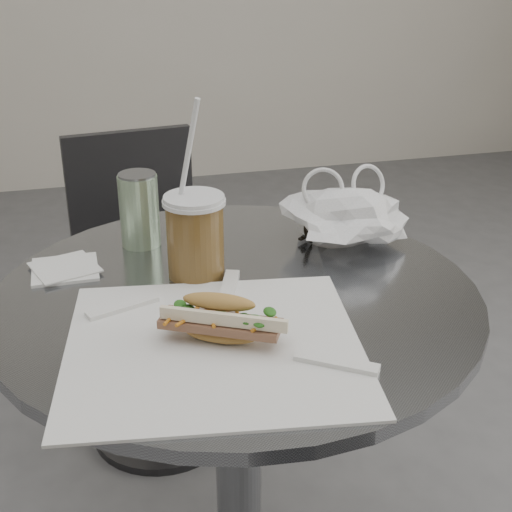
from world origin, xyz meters
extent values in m
cylinder|color=slate|center=(0.00, 0.20, 0.37)|extent=(0.08, 0.08, 0.71)
cylinder|color=slate|center=(0.00, 0.20, 0.73)|extent=(0.76, 0.76, 0.02)
cylinder|color=#2B2B2E|center=(-0.07, 0.83, 0.01)|extent=(0.37, 0.37, 0.02)
cylinder|color=#2B2B2E|center=(-0.07, 0.83, 0.25)|extent=(0.07, 0.07, 0.49)
cylinder|color=#2B2B2E|center=(-0.07, 0.83, 0.49)|extent=(0.42, 0.42, 0.02)
cube|color=#2B2B2E|center=(-0.09, 1.03, 0.65)|extent=(0.33, 0.07, 0.29)
cube|color=white|center=(-0.07, 0.05, 0.74)|extent=(0.44, 0.43, 0.00)
ellipsoid|color=#AB8840|center=(-0.06, 0.05, 0.75)|extent=(0.21, 0.16, 0.02)
cube|color=brown|center=(-0.06, 0.05, 0.77)|extent=(0.17, 0.12, 0.01)
ellipsoid|color=#AB8840|center=(-0.06, 0.06, 0.79)|extent=(0.21, 0.16, 0.04)
cylinder|color=olive|center=(-0.05, 0.27, 0.80)|extent=(0.09, 0.09, 0.12)
cylinder|color=silver|center=(-0.05, 0.27, 0.87)|extent=(0.10, 0.10, 0.01)
cylinder|color=white|center=(-0.06, 0.28, 0.92)|extent=(0.05, 0.05, 0.23)
cylinder|color=black|center=(0.18, 0.35, 0.77)|extent=(0.06, 0.05, 0.06)
cylinder|color=black|center=(0.23, 0.40, 0.77)|extent=(0.06, 0.05, 0.06)
cube|color=black|center=(0.21, 0.38, 0.76)|extent=(0.02, 0.02, 0.01)
cube|color=white|center=(-0.26, 0.34, 0.74)|extent=(0.11, 0.11, 0.01)
cube|color=white|center=(-0.26, 0.34, 0.75)|extent=(0.12, 0.12, 0.00)
cylinder|color=#669B5A|center=(-0.12, 0.42, 0.80)|extent=(0.07, 0.07, 0.13)
cylinder|color=slate|center=(-0.12, 0.42, 0.87)|extent=(0.07, 0.07, 0.00)
camera|label=1|loc=(-0.22, -0.76, 1.25)|focal=50.00mm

